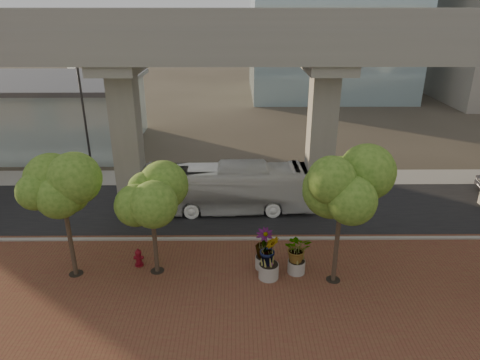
{
  "coord_description": "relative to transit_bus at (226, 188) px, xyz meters",
  "views": [
    {
      "loc": [
        0.77,
        -23.43,
        12.7
      ],
      "look_at": [
        0.96,
        0.5,
        2.73
      ],
      "focal_mm": 32.0,
      "sensor_mm": 36.0,
      "label": 1
    }
  ],
  "objects": [
    {
      "name": "planter_left",
      "position": [
        2.27,
        -7.57,
        -0.04
      ],
      "size": [
        2.2,
        2.2,
        2.43
      ],
      "color": "#AFAA9E",
      "rests_on": "ground"
    },
    {
      "name": "street_tree_far_west",
      "position": [
        -7.41,
        -7.17,
        3.28
      ],
      "size": [
        3.96,
        3.96,
        6.61
      ],
      "color": "#4E3D2C",
      "rests_on": "ground"
    },
    {
      "name": "fire_hydrant",
      "position": [
        -4.37,
        -6.44,
        -1.04
      ],
      "size": [
        0.49,
        0.44,
        0.98
      ],
      "color": "maroon",
      "rests_on": "ground"
    },
    {
      "name": "planter_right",
      "position": [
        2.07,
        -6.72,
        -0.16
      ],
      "size": [
        2.08,
        2.08,
        2.22
      ],
      "color": "#A4A094",
      "rests_on": "ground"
    },
    {
      "name": "transit_bus",
      "position": [
        0.0,
        0.0,
        0.0
      ],
      "size": [
        11.31,
        2.89,
        3.14
      ],
      "primitive_type": "imported",
      "rotation": [
        0.0,
        0.0,
        1.59
      ],
      "color": "silver",
      "rests_on": "ground"
    },
    {
      "name": "asphalt_road",
      "position": [
        -0.05,
        0.13,
        -1.55
      ],
      "size": [
        90.0,
        8.0,
        0.04
      ],
      "primitive_type": "cube",
      "color": "black",
      "rests_on": "ground"
    },
    {
      "name": "streetlamp_west",
      "position": [
        -10.02,
        4.16,
        3.66
      ],
      "size": [
        0.44,
        1.3,
        8.96
      ],
      "color": "#28292D",
      "rests_on": "ground"
    },
    {
      "name": "street_tree_near_east",
      "position": [
        5.45,
        -7.79,
        3.3
      ],
      "size": [
        4.09,
        4.09,
        6.69
      ],
      "color": "#4E3D2C",
      "rests_on": "ground"
    },
    {
      "name": "brick_plaza",
      "position": [
        -0.05,
        -9.87,
        -1.54
      ],
      "size": [
        70.0,
        13.0,
        0.06
      ],
      "primitive_type": "cube",
      "color": "brown",
      "rests_on": "ground"
    },
    {
      "name": "street_tree_near_west",
      "position": [
        -3.35,
        -6.95,
        2.81
      ],
      "size": [
        3.71,
        3.71,
        6.03
      ],
      "color": "#4E3D2C",
      "rests_on": "ground"
    },
    {
      "name": "transit_viaduct",
      "position": [
        -0.05,
        0.13,
        5.72
      ],
      "size": [
        72.0,
        5.6,
        12.4
      ],
      "color": "gray",
      "rests_on": "ground"
    },
    {
      "name": "planter_front",
      "position": [
        3.7,
        -7.13,
        -0.21
      ],
      "size": [
        1.95,
        1.95,
        2.14
      ],
      "color": "gray",
      "rests_on": "ground"
    },
    {
      "name": "far_sidewalk",
      "position": [
        -0.05,
        5.63,
        -1.54
      ],
      "size": [
        90.0,
        3.0,
        0.06
      ],
      "primitive_type": "cube",
      "color": "gray",
      "rests_on": "ground"
    },
    {
      "name": "curb_strip",
      "position": [
        -0.05,
        -3.87,
        -1.49
      ],
      "size": [
        70.0,
        0.25,
        0.16
      ],
      "primitive_type": "cube",
      "color": "gray",
      "rests_on": "ground"
    },
    {
      "name": "streetlamp_east",
      "position": [
        6.71,
        3.69,
        3.1
      ],
      "size": [
        0.4,
        1.16,
        7.99
      ],
      "color": "#313137",
      "rests_on": "ground"
    },
    {
      "name": "station_pavilion",
      "position": [
        -20.05,
        14.13,
        1.65
      ],
      "size": [
        23.0,
        13.0,
        6.3
      ],
      "color": "silver",
      "rests_on": "ground"
    },
    {
      "name": "ground",
      "position": [
        -0.05,
        -1.87,
        -1.57
      ],
      "size": [
        160.0,
        160.0,
        0.0
      ],
      "primitive_type": "plane",
      "color": "#363027",
      "rests_on": "ground"
    }
  ]
}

